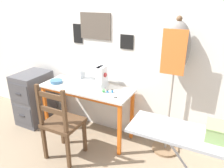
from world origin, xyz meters
TOP-DOWN VIEW (x-y plane):
  - ground_plane at (0.00, 0.00)m, footprint 14.00×14.00m
  - wall_back at (0.00, 0.53)m, footprint 10.00×0.07m
  - sewing_table at (0.00, 0.22)m, footprint 1.21×0.46m
  - sewing_machine at (0.07, 0.31)m, footprint 0.38×0.19m
  - fabric_bowl at (-0.44, 0.17)m, footprint 0.16×0.16m
  - scissors at (0.49, 0.09)m, footprint 0.10×0.13m
  - thread_spool_near_machine at (0.28, 0.19)m, footprint 0.04×0.04m
  - thread_spool_mid_table at (0.32, 0.20)m, footprint 0.04×0.04m
  - thread_spool_far_edge at (0.38, 0.22)m, footprint 0.03×0.03m
  - wooden_chair at (-0.01, -0.29)m, footprint 0.40×0.38m
  - filing_cabinet at (-0.90, 0.17)m, footprint 0.38×0.53m
  - dress_form at (1.04, 0.38)m, footprint 0.32×0.32m
  - ironing_board at (1.48, -0.46)m, footprint 1.14×0.33m
  - storage_box at (1.57, -0.44)m, footprint 0.22×0.18m

SIDE VIEW (x-z plane):
  - ground_plane at x=0.00m, z-range 0.00..0.00m
  - filing_cabinet at x=-0.90m, z-range 0.00..0.77m
  - wooden_chair at x=-0.01m, z-range -0.02..0.92m
  - sewing_table at x=0.00m, z-range 0.26..0.97m
  - scissors at x=0.49m, z-range 0.71..0.71m
  - thread_spool_mid_table at x=0.32m, z-range 0.71..0.74m
  - thread_spool_near_machine at x=0.28m, z-range 0.71..0.75m
  - thread_spool_far_edge at x=0.38m, z-range 0.71..0.75m
  - fabric_bowl at x=-0.44m, z-range 0.71..0.75m
  - ironing_board at x=1.48m, z-range 0.38..1.24m
  - sewing_machine at x=0.07m, z-range 0.69..0.99m
  - storage_box at x=1.57m, z-range 0.86..0.97m
  - dress_form at x=1.04m, z-range 0.37..1.98m
  - wall_back at x=0.00m, z-range 0.00..2.55m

